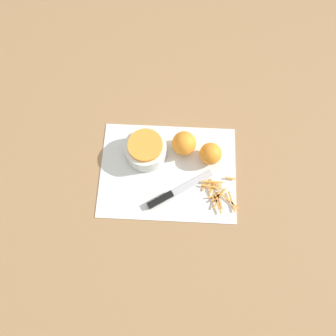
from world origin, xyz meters
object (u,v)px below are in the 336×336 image
Objects in this scene: bowl_speckled at (146,149)px; knife at (169,195)px; orange_right at (184,143)px; orange_left at (211,154)px.

knife is (0.08, -0.15, -0.03)m from bowl_speckled.
orange_right is at bearing 43.88° from knife.
bowl_speckled is 0.17m from knife.
knife is 2.63× the size of orange_right.
knife is at bearing -60.48° from bowl_speckled.
bowl_speckled reaches higher than orange_left.
bowl_speckled is 1.70× the size of orange_right.
orange_right reaches higher than orange_left.
orange_right is at bearing 160.72° from orange_left.
orange_left is (0.22, -0.01, 0.00)m from bowl_speckled.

